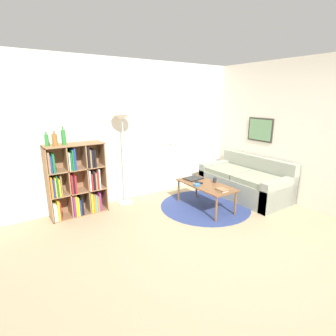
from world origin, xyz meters
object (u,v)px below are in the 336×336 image
cup (215,180)px  coffee_table (206,187)px  floor_lamp (123,128)px  bottle_right (64,137)px  couch (246,182)px  bookshelf (76,182)px  bottle_left (47,140)px  bowl (197,185)px  bottle_middle (55,140)px  laptop (193,178)px

cup → coffee_table: bearing=177.6°
floor_lamp → cup: floor_lamp is taller
coffee_table → bottle_right: size_ratio=3.82×
couch → bottle_right: bearing=162.6°
bookshelf → bottle_left: bearing=176.1°
floor_lamp → bottle_right: size_ratio=5.75×
couch → bowl: (-1.29, 0.00, 0.19)m
couch → bowl: couch is taller
bottle_middle → bottle_right: 0.14m
coffee_table → bottle_left: (-2.33, 1.04, 0.90)m
laptop → bowl: 0.40m
bottle_middle → bottle_right: bottle_right is taller
bowl → bottle_right: size_ratio=0.41×
bookshelf → coffee_table: bookshelf is taller
cup → bottle_middle: 2.76m
couch → coffee_table: (-1.11, -0.02, 0.13)m
floor_lamp → bottle_left: size_ratio=7.56×
coffee_table → bottle_right: bearing=153.9°
bowl → bottle_middle: size_ratio=0.53×
bottle_middle → laptop: bearing=-16.1°
bookshelf → laptop: bookshelf is taller
bottle_left → bowl: bearing=-25.3°
bottle_left → bottle_middle: size_ratio=0.98×
laptop → bookshelf: bearing=161.9°
floor_lamp → coffee_table: (1.09, -1.00, -1.01)m
coffee_table → cup: (0.21, -0.01, 0.09)m
bottle_middle → coffee_table: bearing=-24.6°
bottle_middle → bowl: bearing=-25.9°
bowl → bottle_right: (-1.91, 1.00, 0.87)m
bookshelf → bottle_right: bottle_right is taller
bottle_right → bottle_left: bearing=175.5°
cup → bottle_left: (-2.54, 1.05, 0.81)m
coffee_table → cup: cup is taller
bowl → laptop: bearing=59.4°
couch → cup: size_ratio=20.52×
bookshelf → bottle_right: size_ratio=4.22×
coffee_table → bottle_right: 2.50m
bottle_left → bottle_right: 0.25m
floor_lamp → bottle_right: (-1.00, 0.02, -0.08)m
floor_lamp → coffee_table: floor_lamp is taller
bookshelf → cup: bearing=-25.3°
bookshelf → coffee_table: bearing=-27.3°
couch → bottle_right: size_ratio=6.01×
floor_lamp → laptop: 1.60m
coffee_table → bowl: size_ratio=9.28×
cup → bottle_right: bottle_right is taller
bookshelf → laptop: size_ratio=3.32×
laptop → bottle_right: (-2.11, 0.65, 0.88)m
couch → bottle_left: size_ratio=7.90×
couch → bottle_left: bearing=163.5°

